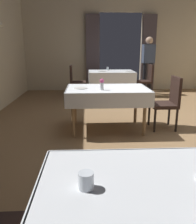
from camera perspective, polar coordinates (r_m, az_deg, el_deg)
name	(u,v)px	position (r m, az deg, el deg)	size (l,w,h in m)	color
ground	(152,131)	(4.24, 12.94, -4.46)	(10.08, 10.08, 0.00)	olive
wall_back	(120,44)	(8.09, 5.46, 16.13)	(6.40, 0.27, 3.00)	beige
dining_table_near	(172,206)	(1.30, 17.53, -20.97)	(1.37, 0.99, 0.75)	olive
dining_table_mid	(107,93)	(4.03, 2.28, 4.66)	(1.39, 0.94, 0.75)	olive
dining_table_far	(111,75)	(6.89, 3.25, 9.10)	(1.31, 0.94, 0.75)	olive
chair_mid_right	(168,100)	(4.31, 16.75, 2.73)	(0.45, 0.44, 0.93)	black
chair_far_left	(75,80)	(6.80, -5.54, 7.84)	(0.44, 0.44, 0.93)	black
chair_far_right	(146,79)	(7.09, 11.71, 7.91)	(0.44, 0.44, 0.93)	black
glass_near_b	(86,181)	(1.19, -2.92, -16.37)	(0.08, 0.08, 0.09)	silver
flower_vase_mid	(102,84)	(3.80, 0.94, 6.87)	(0.07, 0.07, 0.18)	silver
plate_mid_b	(81,88)	(3.96, -4.25, 5.83)	(0.22, 0.22, 0.01)	white
plate_far_a	(129,71)	(6.77, 7.59, 9.80)	(0.23, 0.23, 0.01)	white
glass_far_b	(108,69)	(7.13, 2.38, 10.55)	(0.07, 0.07, 0.10)	silver
plate_far_c	(102,71)	(6.78, 0.93, 9.94)	(0.24, 0.24, 0.01)	white
person_waiter_by_doorway	(148,61)	(7.47, 12.16, 12.18)	(0.37, 0.24, 1.72)	black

